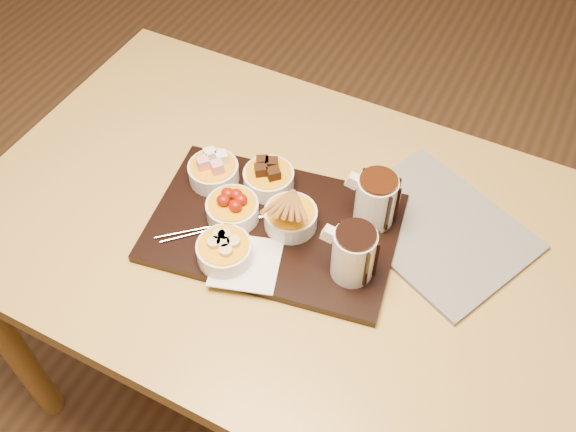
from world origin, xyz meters
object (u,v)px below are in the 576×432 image
at_px(bowl_strawberries, 233,210).
at_px(pitcher_milk_chocolate, 376,201).
at_px(serving_board, 274,227).
at_px(newspaper, 436,228).
at_px(pitcher_dark_chocolate, 353,254).
at_px(dining_table, 279,250).

bearing_deg(bowl_strawberries, pitcher_milk_chocolate, 26.09).
relative_size(serving_board, pitcher_milk_chocolate, 4.42).
relative_size(serving_board, newspaper, 1.40).
bearing_deg(pitcher_milk_chocolate, newspaper, 11.33).
bearing_deg(serving_board, bowl_strawberries, -176.42).
height_order(pitcher_dark_chocolate, newspaper, pitcher_dark_chocolate).
height_order(dining_table, bowl_strawberries, bowl_strawberries).
relative_size(serving_board, pitcher_dark_chocolate, 4.42).
bearing_deg(pitcher_dark_chocolate, bowl_strawberries, 167.35).
relative_size(dining_table, bowl_strawberries, 12.00).
bearing_deg(dining_table, serving_board, -80.29).
distance_m(pitcher_milk_chocolate, newspaper, 0.14).
relative_size(dining_table, pitcher_dark_chocolate, 11.54).
bearing_deg(bowl_strawberries, pitcher_dark_chocolate, -2.95).
bearing_deg(newspaper, bowl_strawberries, -131.28).
relative_size(pitcher_milk_chocolate, newspaper, 0.32).
xyz_separation_m(pitcher_milk_chocolate, newspaper, (0.11, 0.04, -0.07)).
bearing_deg(pitcher_milk_chocolate, bowl_strawberries, -163.61).
bearing_deg(newspaper, dining_table, -133.02).
bearing_deg(serving_board, newspaper, 17.68).
distance_m(dining_table, bowl_strawberries, 0.16).
bearing_deg(serving_board, pitcher_milk_chocolate, 21.80).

